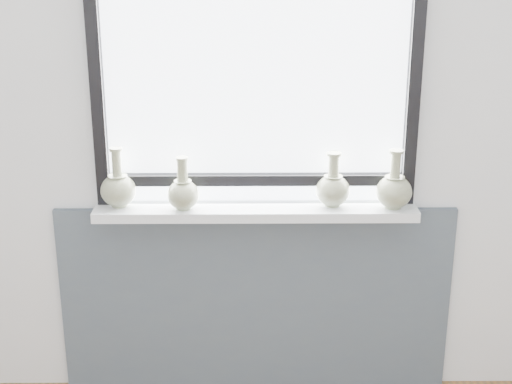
{
  "coord_description": "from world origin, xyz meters",
  "views": [
    {
      "loc": [
        -0.02,
        -1.29,
        2.05
      ],
      "look_at": [
        0.0,
        1.55,
        1.02
      ],
      "focal_mm": 55.0,
      "sensor_mm": 36.0,
      "label": 1
    }
  ],
  "objects_px": {
    "vase_b": "(183,192)",
    "vase_c": "(333,188)",
    "windowsill": "(256,211)",
    "vase_d": "(394,190)",
    "vase_a": "(118,188)"
  },
  "relations": [
    {
      "from": "vase_b",
      "to": "vase_c",
      "type": "relative_size",
      "value": 0.97
    },
    {
      "from": "windowsill",
      "to": "vase_b",
      "type": "bearing_deg",
      "value": -175.02
    },
    {
      "from": "vase_b",
      "to": "vase_c",
      "type": "xyz_separation_m",
      "value": [
        0.61,
        0.03,
        0.0
      ]
    },
    {
      "from": "windowsill",
      "to": "vase_c",
      "type": "relative_size",
      "value": 5.82
    },
    {
      "from": "vase_c",
      "to": "vase_d",
      "type": "xyz_separation_m",
      "value": [
        0.25,
        -0.02,
        0.0
      ]
    },
    {
      "from": "vase_a",
      "to": "vase_d",
      "type": "relative_size",
      "value": 1.01
    },
    {
      "from": "vase_c",
      "to": "vase_a",
      "type": "bearing_deg",
      "value": 179.8
    },
    {
      "from": "windowsill",
      "to": "vase_c",
      "type": "distance_m",
      "value": 0.33
    },
    {
      "from": "vase_a",
      "to": "vase_b",
      "type": "distance_m",
      "value": 0.27
    },
    {
      "from": "vase_a",
      "to": "vase_d",
      "type": "height_order",
      "value": "vase_a"
    },
    {
      "from": "windowsill",
      "to": "vase_a",
      "type": "distance_m",
      "value": 0.57
    },
    {
      "from": "vase_b",
      "to": "vase_a",
      "type": "bearing_deg",
      "value": 172.43
    },
    {
      "from": "windowsill",
      "to": "vase_a",
      "type": "bearing_deg",
      "value": 178.99
    },
    {
      "from": "vase_b",
      "to": "vase_c",
      "type": "distance_m",
      "value": 0.61
    },
    {
      "from": "vase_b",
      "to": "vase_c",
      "type": "height_order",
      "value": "vase_c"
    }
  ]
}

